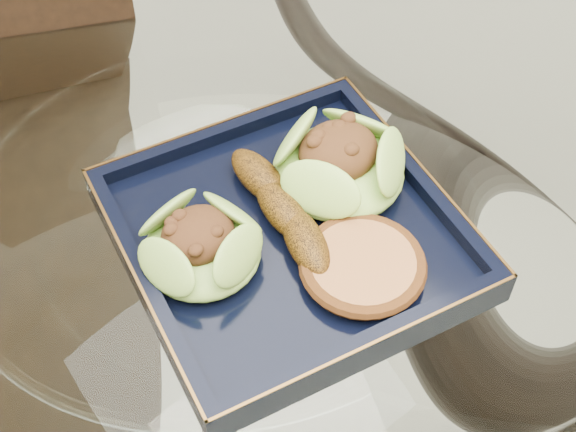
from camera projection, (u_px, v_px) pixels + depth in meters
dining_table at (235, 344)px, 0.82m from camera, size 1.13×1.13×0.77m
dining_chair at (22, 249)px, 1.00m from camera, size 0.53×0.53×0.92m
navy_plate at (288, 238)px, 0.69m from camera, size 0.31×0.31×0.02m
lettuce_wrap_left at (201, 248)px, 0.65m from camera, size 0.11×0.11×0.04m
lettuce_wrap_right at (340, 166)px, 0.70m from camera, size 0.13×0.13×0.04m
roasted_plantain at (282, 208)px, 0.68m from camera, size 0.05×0.15×0.03m
crumb_patty at (362, 267)px, 0.65m from camera, size 0.10×0.10×0.02m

